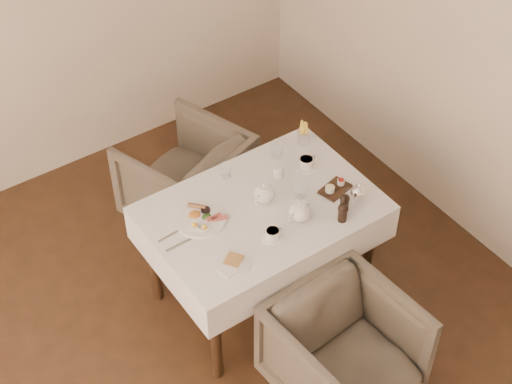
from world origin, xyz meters
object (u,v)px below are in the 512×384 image
object	(u,v)px
table	(262,222)
armchair_far	(186,177)
breakfast_plate	(200,218)
armchair_near	(344,351)
teapot_centre	(264,193)

from	to	relation	value
table	armchair_far	size ratio (longest dim) A/B	1.79
breakfast_plate	table	bearing A→B (deg)	-35.66
armchair_near	teapot_centre	xyz separation A→B (m)	(0.05, 0.83, 0.50)
armchair_far	teapot_centre	xyz separation A→B (m)	(0.04, -0.84, 0.50)
breakfast_plate	teapot_centre	bearing A→B (deg)	-28.81
armchair_near	armchair_far	distance (m)	1.67
table	breakfast_plate	size ratio (longest dim) A/B	4.53
breakfast_plate	teapot_centre	distance (m)	0.38
armchair_near	armchair_far	bearing A→B (deg)	85.65
armchair_far	breakfast_plate	bearing A→B (deg)	48.02
table	armchair_far	xyz separation A→B (m)	(0.00, 0.88, -0.31)
armchair_near	breakfast_plate	bearing A→B (deg)	105.56
armchair_far	teapot_centre	world-z (taller)	teapot_centre
armchair_near	teapot_centre	distance (m)	0.97
armchair_far	breakfast_plate	distance (m)	0.94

